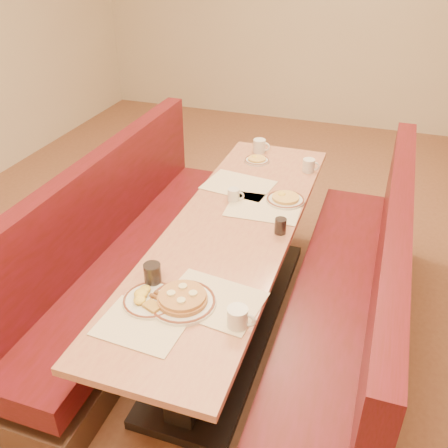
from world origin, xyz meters
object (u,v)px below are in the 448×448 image
(coffee_mug_b, at_px, (234,195))
(soda_tumbler_near, at_px, (153,275))
(diner_table, at_px, (231,278))
(soda_tumbler_mid, at_px, (280,226))
(booth_right, at_px, (351,305))
(coffee_mug_a, at_px, (238,318))
(eggs_plate, at_px, (150,299))
(pancake_plate, at_px, (182,300))
(coffee_mug_c, at_px, (309,165))
(booth_left, at_px, (126,258))
(coffee_mug_d, at_px, (260,146))

(coffee_mug_b, distance_m, soda_tumbler_near, 0.94)
(diner_table, height_order, soda_tumbler_near, soda_tumbler_near)
(diner_table, relative_size, soda_tumbler_mid, 27.21)
(coffee_mug_b, xyz_separation_m, soda_tumbler_mid, (0.36, -0.28, 0.00))
(booth_right, bearing_deg, coffee_mug_a, -119.91)
(booth_right, height_order, eggs_plate, booth_right)
(pancake_plate, bearing_deg, coffee_mug_c, 79.83)
(eggs_plate, relative_size, coffee_mug_b, 2.47)
(booth_left, height_order, coffee_mug_c, booth_left)
(eggs_plate, xyz_separation_m, soda_tumbler_near, (-0.05, 0.13, 0.04))
(eggs_plate, distance_m, coffee_mug_c, 1.69)
(eggs_plate, distance_m, coffee_mug_a, 0.44)
(booth_left, distance_m, soda_tumbler_mid, 1.10)
(coffee_mug_c, distance_m, coffee_mug_d, 0.47)
(pancake_plate, bearing_deg, coffee_mug_a, -11.30)
(booth_right, relative_size, eggs_plate, 9.40)
(soda_tumbler_near, bearing_deg, booth_left, 130.32)
(booth_left, relative_size, soda_tumbler_mid, 27.21)
(pancake_plate, height_order, coffee_mug_c, coffee_mug_c)
(diner_table, height_order, coffee_mug_a, coffee_mug_a)
(coffee_mug_c, bearing_deg, booth_right, -61.27)
(booth_left, relative_size, pancake_plate, 7.99)
(soda_tumbler_mid, bearing_deg, booth_right, -3.39)
(eggs_plate, bearing_deg, booth_right, 40.46)
(eggs_plate, bearing_deg, soda_tumbler_mid, 61.03)
(booth_left, bearing_deg, soda_tumbler_mid, 1.52)
(coffee_mug_a, bearing_deg, diner_table, 111.29)
(soda_tumbler_near, bearing_deg, coffee_mug_b, 83.08)
(coffee_mug_b, height_order, soda_tumbler_near, soda_tumbler_near)
(diner_table, relative_size, coffee_mug_d, 18.74)
(coffee_mug_b, height_order, coffee_mug_d, coffee_mug_d)
(booth_right, relative_size, coffee_mug_d, 18.74)
(pancake_plate, relative_size, coffee_mug_b, 2.91)
(diner_table, distance_m, booth_right, 0.73)
(diner_table, distance_m, soda_tumbler_near, 0.79)
(coffee_mug_c, bearing_deg, eggs_plate, -103.16)
(eggs_plate, relative_size, coffee_mug_c, 2.19)
(eggs_plate, height_order, soda_tumbler_near, soda_tumbler_near)
(pancake_plate, height_order, coffee_mug_b, coffee_mug_b)
(coffee_mug_a, bearing_deg, soda_tumbler_near, 163.98)
(pancake_plate, height_order, coffee_mug_d, coffee_mug_d)
(coffee_mug_c, relative_size, coffee_mug_d, 0.91)
(pancake_plate, xyz_separation_m, coffee_mug_a, (0.29, -0.06, 0.03))
(booth_left, xyz_separation_m, eggs_plate, (0.58, -0.75, 0.40))
(booth_left, xyz_separation_m, coffee_mug_c, (1.02, 0.88, 0.44))
(eggs_plate, bearing_deg, coffee_mug_c, 75.08)
(coffee_mug_a, bearing_deg, pancake_plate, 169.97)
(eggs_plate, height_order, coffee_mug_a, coffee_mug_a)
(coffee_mug_a, relative_size, soda_tumbler_near, 1.13)
(booth_left, xyz_separation_m, coffee_mug_a, (1.02, -0.78, 0.44))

